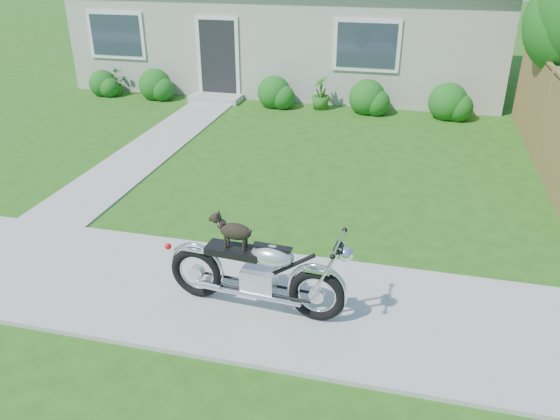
# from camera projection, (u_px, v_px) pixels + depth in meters

# --- Properties ---
(ground) EXTENTS (80.00, 80.00, 0.00)m
(ground) POSITION_uv_depth(u_px,v_px,m) (99.00, 275.00, 7.23)
(ground) COLOR #235114
(ground) RESTS_ON ground
(sidewalk) EXTENTS (24.00, 2.20, 0.04)m
(sidewalk) POSITION_uv_depth(u_px,v_px,m) (99.00, 274.00, 7.22)
(sidewalk) COLOR #9E9B93
(sidewalk) RESTS_ON ground
(walkway) EXTENTS (1.20, 8.00, 0.03)m
(walkway) POSITION_uv_depth(u_px,v_px,m) (159.00, 143.00, 11.90)
(walkway) COLOR #9E9B93
(walkway) RESTS_ON ground
(house) EXTENTS (12.60, 7.03, 4.50)m
(house) POSITION_uv_depth(u_px,v_px,m) (296.00, 7.00, 16.70)
(house) COLOR beige
(house) RESTS_ON ground
(fence) EXTENTS (0.12, 6.62, 1.90)m
(fence) POSITION_uv_depth(u_px,v_px,m) (546.00, 117.00, 10.45)
(fence) COLOR #A47849
(fence) RESTS_ON ground
(shrub_row) EXTENTS (10.34, 0.95, 0.95)m
(shrub_row) POSITION_uv_depth(u_px,v_px,m) (285.00, 93.00, 14.35)
(shrub_row) COLOR #1A5917
(shrub_row) RESTS_ON ground
(potted_plant_left) EXTENTS (0.79, 0.75, 0.70)m
(potted_plant_left) POSITION_uv_depth(u_px,v_px,m) (115.00, 83.00, 15.48)
(potted_plant_left) COLOR #215516
(potted_plant_left) RESTS_ON ground
(potted_plant_right) EXTENTS (0.60, 0.60, 0.86)m
(potted_plant_right) POSITION_uv_depth(u_px,v_px,m) (321.00, 93.00, 14.16)
(potted_plant_right) COLOR #2B671C
(potted_plant_right) RESTS_ON ground
(motorcycle_with_dog) EXTENTS (2.22, 0.60, 1.18)m
(motorcycle_with_dog) POSITION_uv_depth(u_px,v_px,m) (258.00, 271.00, 6.30)
(motorcycle_with_dog) COLOR black
(motorcycle_with_dog) RESTS_ON sidewalk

